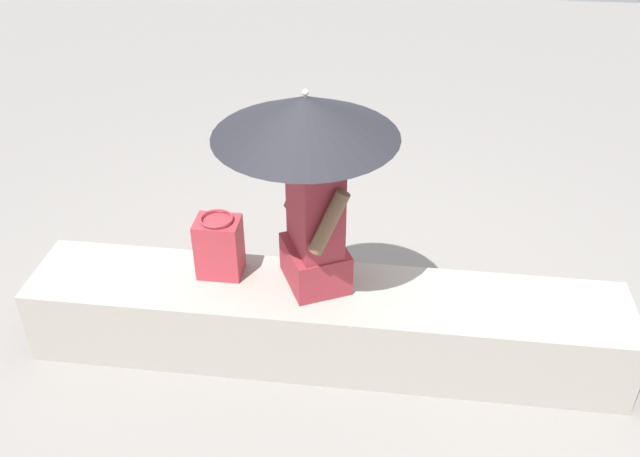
# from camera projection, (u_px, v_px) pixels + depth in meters

# --- Properties ---
(ground_plane) EXTENTS (14.00, 14.00, 0.00)m
(ground_plane) POSITION_uv_depth(u_px,v_px,m) (324.00, 351.00, 3.74)
(ground_plane) COLOR gray
(stone_bench) EXTENTS (3.06, 0.51, 0.43)m
(stone_bench) POSITION_uv_depth(u_px,v_px,m) (325.00, 322.00, 3.62)
(stone_bench) COLOR #A8A093
(stone_bench) RESTS_ON ground
(person_seated) EXTENTS (0.40, 0.51, 0.90)m
(person_seated) POSITION_uv_depth(u_px,v_px,m) (315.00, 218.00, 3.35)
(person_seated) COLOR #992D38
(person_seated) RESTS_ON stone_bench
(parasol) EXTENTS (0.84, 0.84, 1.08)m
(parasol) POSITION_uv_depth(u_px,v_px,m) (305.00, 116.00, 2.97)
(parasol) COLOR #B7B7BC
(parasol) RESTS_ON stone_bench
(handbag_black) EXTENTS (0.22, 0.17, 0.34)m
(handbag_black) POSITION_uv_depth(u_px,v_px,m) (219.00, 246.00, 3.54)
(handbag_black) COLOR #B2333D
(handbag_black) RESTS_ON stone_bench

